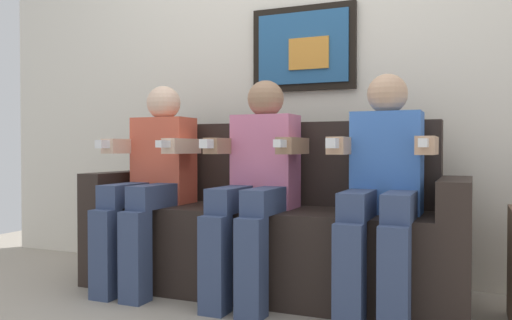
% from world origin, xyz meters
% --- Properties ---
extents(ground_plane, '(5.71, 5.71, 0.00)m').
position_xyz_m(ground_plane, '(0.00, 0.00, 0.00)').
color(ground_plane, '#9E9384').
extents(back_wall_assembly, '(4.39, 0.10, 2.60)m').
position_xyz_m(back_wall_assembly, '(0.00, 0.76, 1.30)').
color(back_wall_assembly, silver).
rests_on(back_wall_assembly, ground_plane).
extents(couch, '(1.99, 0.58, 0.90)m').
position_xyz_m(couch, '(0.00, 0.33, 0.31)').
color(couch, '#2D231E').
rests_on(couch, ground_plane).
extents(person_on_left, '(0.46, 0.56, 1.11)m').
position_xyz_m(person_on_left, '(-0.62, 0.16, 0.61)').
color(person_on_left, '#D8593F').
rests_on(person_on_left, ground_plane).
extents(person_in_middle, '(0.46, 0.56, 1.11)m').
position_xyz_m(person_in_middle, '(-0.00, 0.16, 0.61)').
color(person_in_middle, pink).
rests_on(person_in_middle, ground_plane).
extents(person_on_right, '(0.46, 0.56, 1.11)m').
position_xyz_m(person_on_right, '(0.62, 0.16, 0.61)').
color(person_on_right, '#3F72CC').
rests_on(person_on_right, ground_plane).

